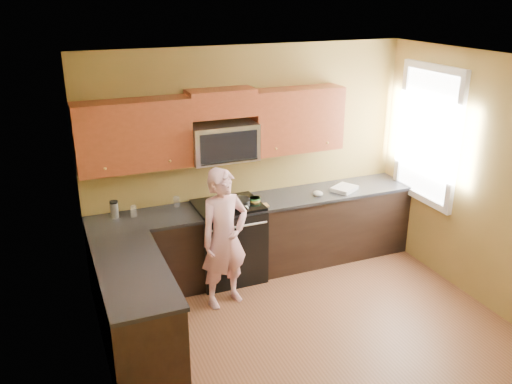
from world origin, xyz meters
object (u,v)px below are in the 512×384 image
stove (229,241)px  microwave (223,160)px  frying_pan (238,204)px  butter_tub (255,204)px  woman (224,238)px  travel_mug (115,217)px

stove → microwave: 0.98m
frying_pan → butter_tub: size_ratio=3.72×
microwave → woman: microwave is taller
microwave → butter_tub: (0.32, -0.17, -0.53)m
microwave → travel_mug: (-1.26, 0.04, -0.53)m
woman → stove: bearing=53.8°
frying_pan → travel_mug: size_ratio=2.53×
frying_pan → butter_tub: 0.21m
woman → butter_tub: bearing=28.7°
frying_pan → microwave: bearing=118.9°
stove → frying_pan: size_ratio=1.93×
frying_pan → stove: bearing=149.6°
stove → microwave: (0.00, 0.12, 0.97)m
travel_mug → microwave: bearing=-1.8°
stove → frying_pan: frying_pan is taller
microwave → frying_pan: size_ratio=1.54×
frying_pan → woman: bearing=-127.1°
stove → travel_mug: (-1.26, 0.16, 0.45)m
woman → microwave: bearing=58.0°
frying_pan → travel_mug: 1.39m
woman → butter_tub: (0.55, 0.48, 0.14)m
microwave → frying_pan: bearing=-59.8°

